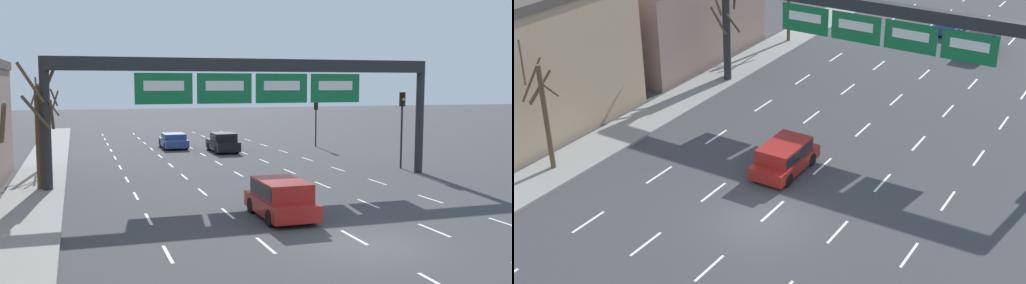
# 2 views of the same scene
# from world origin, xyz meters

# --- Properties ---
(ground_plane) EXTENTS (220.00, 220.00, 0.00)m
(ground_plane) POSITION_xyz_m (0.00, 0.00, 0.00)
(ground_plane) COLOR #3D3D3F
(sidewalk_left) EXTENTS (2.80, 110.00, 0.15)m
(sidewalk_left) POSITION_xyz_m (-11.30, 0.00, 0.07)
(sidewalk_left) COLOR gray
(sidewalk_left) RESTS_ON ground_plane
(lane_dashes) EXTENTS (13.32, 67.00, 0.01)m
(lane_dashes) POSITION_xyz_m (0.00, 13.50, 0.00)
(lane_dashes) COLOR white
(lane_dashes) RESTS_ON ground_plane
(sign_gantry) EXTENTS (21.89, 0.70, 6.79)m
(sign_gantry) POSITION_xyz_m (0.00, 13.21, 5.59)
(sign_gantry) COLOR #232628
(sign_gantry) RESTS_ON ground_plane
(suv_red) EXTENTS (1.96, 4.04, 1.56)m
(suv_red) POSITION_xyz_m (-1.44, 4.59, 0.87)
(suv_red) COLOR maroon
(suv_red) RESTS_ON ground_plane
(car_blue) EXTENTS (1.98, 4.25, 1.28)m
(car_blue) POSITION_xyz_m (-1.45, 30.96, 0.69)
(car_blue) COLOR navy
(car_blue) RESTS_ON ground_plane
(car_black) EXTENTS (1.88, 4.33, 1.55)m
(car_black) POSITION_xyz_m (1.89, 27.15, 0.82)
(car_black) COLOR black
(car_black) RESTS_ON ground_plane
(traffic_light_near_gantry) EXTENTS (0.30, 0.35, 4.89)m
(traffic_light_near_gantry) POSITION_xyz_m (10.62, 15.07, 3.48)
(traffic_light_near_gantry) COLOR black
(traffic_light_near_gantry) RESTS_ON ground_plane
(traffic_light_mid_block) EXTENTS (0.30, 0.35, 4.10)m
(traffic_light_mid_block) POSITION_xyz_m (10.56, 28.60, 2.95)
(traffic_light_mid_block) COLOR black
(traffic_light_mid_block) RESTS_ON ground_plane
(tree_bare_closest) EXTENTS (1.97, 1.97, 6.35)m
(tree_bare_closest) POSITION_xyz_m (-11.00, 13.60, 3.25)
(tree_bare_closest) COLOR brown
(tree_bare_closest) RESTS_ON sidewalk_left
(tree_bare_third) EXTENTS (1.74, 1.85, 5.72)m
(tree_bare_third) POSITION_xyz_m (-11.13, 22.12, 3.28)
(tree_bare_third) COLOR brown
(tree_bare_third) RESTS_ON sidewalk_left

